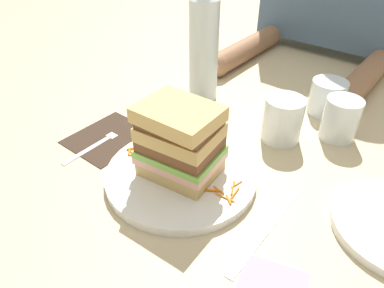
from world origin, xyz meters
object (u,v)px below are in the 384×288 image
fork (100,141)px  juice_glass (282,122)px  napkin_dark (109,137)px  empty_tumbler_0 (327,97)px  main_plate (181,175)px  empty_tumbler_1 (341,119)px  napkin_pink (272,287)px  sandwich (180,141)px  water_bottle (204,45)px  knife (263,232)px

fork → juice_glass: bearing=41.1°
napkin_dark → empty_tumbler_0: 0.47m
main_plate → napkin_dark: size_ratio=1.73×
empty_tumbler_1 → napkin_pink: size_ratio=0.99×
main_plate → empty_tumbler_0: empty_tumbler_0 is taller
napkin_dark → juice_glass: size_ratio=1.68×
sandwich → empty_tumbler_0: (0.11, 0.37, -0.04)m
juice_glass → empty_tumbler_0: juice_glass is taller
sandwich → empty_tumbler_1: size_ratio=1.62×
fork → sandwich: bearing=5.6°
napkin_dark → fork: bearing=-89.4°
water_bottle → knife: bearing=-40.8°
juice_glass → water_bottle: bearing=169.1°
main_plate → juice_glass: 0.23m
sandwich → napkin_dark: sandwich is taller
sandwich → fork: 0.21m
napkin_dark → juice_glass: juice_glass is taller
juice_glass → water_bottle: 0.25m
napkin_dark → empty_tumbler_0: empty_tumbler_0 is taller
napkin_dark → fork: 0.02m
main_plate → empty_tumbler_0: bearing=74.0°
fork → napkin_pink: size_ratio=1.95×
main_plate → juice_glass: (0.08, 0.21, 0.03)m
napkin_dark → napkin_pink: same height
juice_glass → empty_tumbler_1: 0.11m
juice_glass → napkin_pink: juice_glass is taller
juice_glass → sandwich: bearing=-109.5°
empty_tumbler_1 → sandwich: bearing=-119.2°
napkin_dark → knife: same height
knife → napkin_pink: size_ratio=2.35×
sandwich → water_bottle: bearing=119.9°
main_plate → napkin_dark: 0.19m
water_bottle → empty_tumbler_0: 0.29m
napkin_dark → empty_tumbler_0: (0.30, 0.37, 0.04)m
water_bottle → empty_tumbler_1: (0.31, 0.03, -0.09)m
napkin_dark → empty_tumbler_1: empty_tumbler_1 is taller
sandwich → fork: (-0.19, -0.02, -0.07)m
napkin_dark → water_bottle: size_ratio=0.52×
sandwich → knife: (0.17, -0.02, -0.08)m
fork → empty_tumbler_0: 0.49m
napkin_dark → empty_tumbler_1: bearing=39.0°
knife → napkin_pink: 0.09m
fork → knife: size_ratio=0.83×
napkin_dark → napkin_pink: 0.42m
empty_tumbler_1 → napkin_pink: (0.06, -0.38, -0.04)m
napkin_dark → knife: 0.36m
empty_tumbler_0 → water_bottle: bearing=-156.2°
main_plate → napkin_dark: main_plate is taller
knife → empty_tumbler_1: empty_tumbler_1 is taller
juice_glass → napkin_dark: bearing=-141.7°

